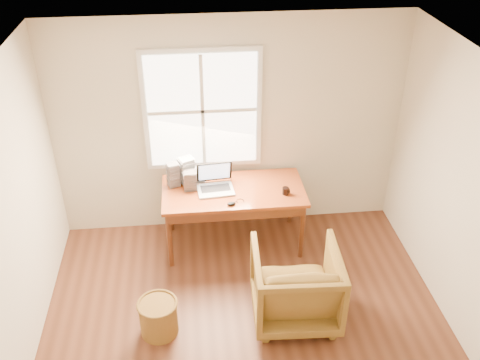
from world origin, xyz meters
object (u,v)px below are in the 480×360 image
(desk, at_px, (233,191))
(cd_stack_a, at_px, (187,170))
(wicker_stool, at_px, (159,318))
(laptop, at_px, (215,181))
(coffee_mug, at_px, (286,191))
(armchair, at_px, (296,285))

(desk, distance_m, cd_stack_a, 0.58)
(wicker_stool, relative_size, laptop, 0.96)
(wicker_stool, distance_m, laptop, 1.61)
(desk, height_order, coffee_mug, coffee_mug)
(armchair, height_order, laptop, laptop)
(armchair, xyz_separation_m, cd_stack_a, (-1.01, 1.43, 0.52))
(wicker_stool, bearing_deg, desk, 56.99)
(armchair, relative_size, laptop, 2.26)
(laptop, distance_m, cd_stack_a, 0.39)
(laptop, bearing_deg, armchair, -64.85)
(armchair, bearing_deg, desk, -65.02)
(laptop, relative_size, cd_stack_a, 1.21)
(armchair, height_order, coffee_mug, coffee_mug)
(coffee_mug, bearing_deg, wicker_stool, -163.05)
(wicker_stool, bearing_deg, laptop, 63.32)
(wicker_stool, bearing_deg, cd_stack_a, 77.51)
(armchair, height_order, cd_stack_a, cd_stack_a)
(desk, xyz_separation_m, coffee_mug, (0.57, -0.15, 0.06))
(desk, relative_size, coffee_mug, 19.63)
(desk, relative_size, laptop, 4.23)
(desk, bearing_deg, laptop, -175.09)
(laptop, bearing_deg, desk, -0.02)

